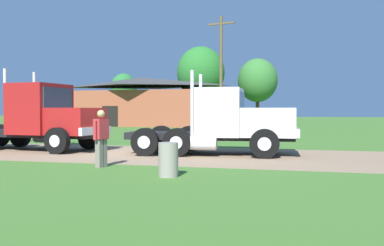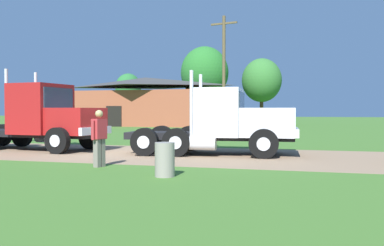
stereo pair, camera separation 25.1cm
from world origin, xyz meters
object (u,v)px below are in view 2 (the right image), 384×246
(shed_building, at_px, (146,102))
(utility_pole_near, at_px, (224,71))
(steel_barrel, at_px, (165,160))
(visitor_far_side, at_px, (26,124))
(truck_foreground_white, at_px, (228,123))
(visitor_walking_mid, at_px, (99,136))
(truck_near_left, at_px, (44,119))

(shed_building, xyz_separation_m, utility_pole_near, (11.43, -12.05, 2.22))
(steel_barrel, bearing_deg, utility_pole_near, 97.43)
(shed_building, relative_size, utility_pole_near, 1.62)
(visitor_far_side, relative_size, shed_building, 0.12)
(truck_foreground_white, bearing_deg, steel_barrel, -95.37)
(truck_foreground_white, height_order, visitor_far_side, truck_foreground_white)
(visitor_walking_mid, height_order, steel_barrel, visitor_walking_mid)
(visitor_walking_mid, distance_m, visitor_far_side, 12.49)
(truck_foreground_white, height_order, shed_building, shed_building)
(truck_near_left, distance_m, visitor_far_side, 5.86)
(steel_barrel, relative_size, utility_pole_near, 0.10)
(truck_near_left, bearing_deg, visitor_far_side, 133.98)
(visitor_walking_mid, bearing_deg, shed_building, 109.46)
(truck_near_left, bearing_deg, utility_pole_near, 74.68)
(visitor_walking_mid, bearing_deg, steel_barrel, -26.38)
(visitor_far_side, height_order, steel_barrel, visitor_far_side)
(steel_barrel, height_order, shed_building, shed_building)
(truck_near_left, bearing_deg, shed_building, 103.19)
(truck_near_left, xyz_separation_m, visitor_walking_mid, (5.00, -4.40, -0.40))
(shed_building, distance_m, utility_pole_near, 16.75)
(utility_pole_near, bearing_deg, steel_barrel, -82.57)
(utility_pole_near, bearing_deg, visitor_far_side, -124.36)
(visitor_walking_mid, xyz_separation_m, shed_building, (-11.79, 33.37, 1.66))
(truck_near_left, height_order, shed_building, shed_building)
(truck_near_left, distance_m, visitor_walking_mid, 6.67)
(truck_near_left, xyz_separation_m, steel_barrel, (7.58, -5.68, -0.91))
(visitor_far_side, distance_m, utility_pole_near, 15.89)
(truck_foreground_white, relative_size, shed_building, 0.46)
(visitor_walking_mid, distance_m, steel_barrel, 2.93)
(truck_foreground_white, xyz_separation_m, truck_near_left, (-8.15, -0.31, 0.11))
(truck_foreground_white, xyz_separation_m, shed_building, (-14.93, 28.66, 1.37))
(truck_near_left, height_order, visitor_far_side, truck_near_left)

